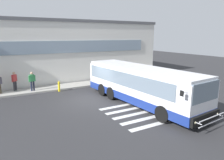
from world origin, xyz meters
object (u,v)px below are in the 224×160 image
object	(u,v)px
bus_main_foreground	(140,86)
passenger_at_curb_edge	(32,80)
passenger_by_doorway	(14,80)
safety_bollard_yellow	(59,86)

from	to	relation	value
bus_main_foreground	passenger_at_curb_edge	size ratio (longest dim) A/B	6.51
passenger_by_doorway	bus_main_foreground	bearing A→B (deg)	-45.10
bus_main_foreground	passenger_at_curb_edge	world-z (taller)	bus_main_foreground
passenger_by_doorway	passenger_at_curb_edge	bearing A→B (deg)	-29.85
bus_main_foreground	passenger_by_doorway	xyz separation A→B (m)	(-7.74, 7.77, -0.25)
passenger_at_curb_edge	bus_main_foreground	bearing A→B (deg)	-47.57
passenger_at_curb_edge	passenger_by_doorway	bearing A→B (deg)	150.15
bus_main_foreground	passenger_at_curb_edge	distance (m)	9.48
passenger_by_doorway	passenger_at_curb_edge	size ratio (longest dim) A/B	1.00
passenger_at_curb_edge	safety_bollard_yellow	xyz separation A→B (m)	(2.10, -0.82, -0.63)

